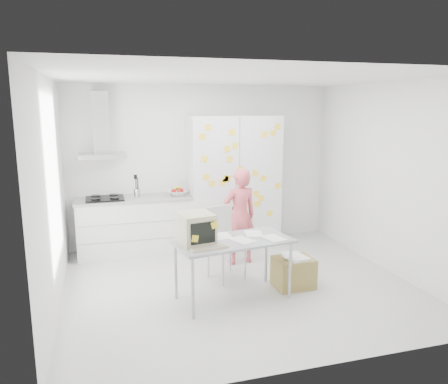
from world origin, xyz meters
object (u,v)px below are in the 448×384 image
object	(u,v)px
person	(240,216)
chair	(223,238)
desk	(210,235)
cardboard_box	(294,272)

from	to	relation	value
person	chair	distance (m)	0.64
person	chair	bearing A→B (deg)	41.51
desk	chair	distance (m)	0.85
desk	chair	size ratio (longest dim) A/B	1.50
desk	chair	world-z (taller)	desk
person	desk	size ratio (longest dim) A/B	0.97
person	chair	xyz separation A→B (m)	(-0.40, -0.48, -0.16)
person	chair	world-z (taller)	person
chair	cardboard_box	bearing A→B (deg)	-53.39
desk	chair	xyz separation A→B (m)	(0.37, 0.71, -0.28)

